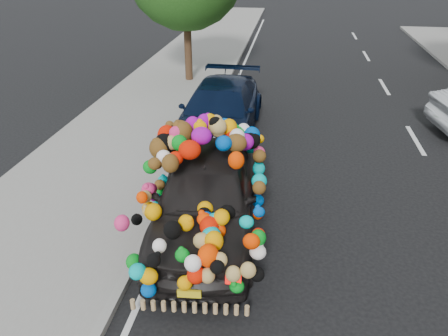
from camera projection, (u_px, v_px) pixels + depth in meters
name	position (u px, v px, depth m)	size (l,w,h in m)	color
ground	(277.00, 236.00, 8.14)	(100.00, 100.00, 0.00)	black
sidewalk	(60.00, 214.00, 8.69)	(4.00, 60.00, 0.12)	gray
kerb	(155.00, 222.00, 8.43)	(0.15, 60.00, 0.13)	gray
plush_art_car	(206.00, 176.00, 7.86)	(2.54, 4.88, 2.19)	black
navy_sedan	(220.00, 111.00, 11.99)	(2.03, 5.00, 1.45)	black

